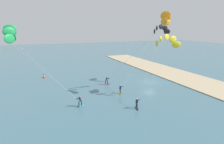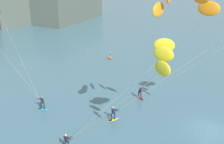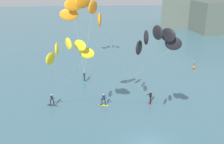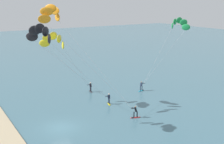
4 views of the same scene
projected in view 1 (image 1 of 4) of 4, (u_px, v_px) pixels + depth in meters
The scene contains 7 objects.
ground_plane at pixel (150, 82), 40.40m from camera, with size 240.00×240.00×0.00m, color #426B7A.
sand_strip at pixel (184, 77), 44.14m from camera, with size 80.00×10.22×0.16m, color tan.
kitesurfer_nearshore at pixel (165, 43), 30.34m from camera, with size 6.51×9.30×10.89m.
kitesurfer_mid_water at pixel (159, 32), 37.76m from camera, with size 6.59×12.72×12.71m.
kitesurfer_far_out at pixel (163, 22), 31.52m from camera, with size 10.89×10.96×14.69m.
kitesurfer_downwind at pixel (15, 38), 22.20m from camera, with size 4.56×9.77×12.23m.
marker_buoy at pixel (44, 77), 43.78m from camera, with size 0.56×0.56×1.38m.
Camera 1 is at (-32.33, 22.96, 11.73)m, focal length 28.72 mm.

